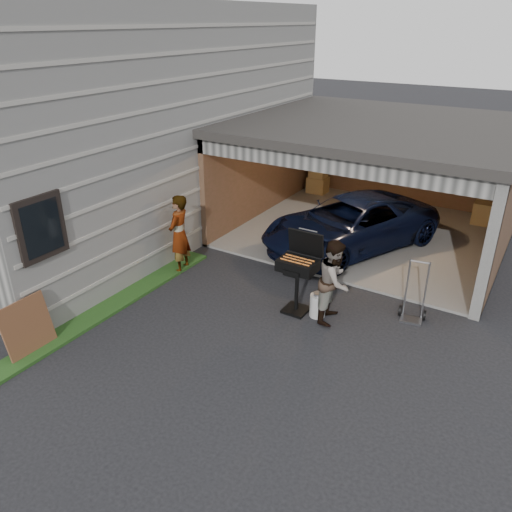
# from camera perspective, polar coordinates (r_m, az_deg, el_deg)

# --- Properties ---
(ground) EXTENTS (80.00, 80.00, 0.00)m
(ground) POSITION_cam_1_polar(r_m,az_deg,el_deg) (8.78, -6.92, -10.51)
(ground) COLOR black
(ground) RESTS_ON ground
(house) EXTENTS (7.00, 11.00, 5.50)m
(house) POSITION_cam_1_polar(r_m,az_deg,el_deg) (14.38, -16.99, 14.93)
(house) COLOR #474744
(house) RESTS_ON ground
(groundcover_strip) EXTENTS (0.50, 8.00, 0.06)m
(groundcover_strip) POSITION_cam_1_polar(r_m,az_deg,el_deg) (9.61, -21.47, -8.58)
(groundcover_strip) COLOR #193814
(groundcover_strip) RESTS_ON ground
(garage) EXTENTS (6.80, 6.30, 2.90)m
(garage) POSITION_cam_1_polar(r_m,az_deg,el_deg) (13.24, 14.07, 10.49)
(garage) COLOR #605E59
(garage) RESTS_ON ground
(minivan) EXTENTS (3.75, 4.94, 1.25)m
(minivan) POSITION_cam_1_polar(r_m,az_deg,el_deg) (12.21, 10.70, 3.38)
(minivan) COLOR black
(minivan) RESTS_ON ground
(woman) EXTENTS (0.55, 0.72, 1.77)m
(woman) POSITION_cam_1_polar(r_m,az_deg,el_deg) (11.01, -8.78, 2.50)
(woman) COLOR silver
(woman) RESTS_ON ground
(man) EXTENTS (0.69, 0.84, 1.60)m
(man) POSITION_cam_1_polar(r_m,az_deg,el_deg) (9.22, 8.97, -2.86)
(man) COLOR #4C201D
(man) RESTS_ON ground
(bbq_grill) EXTENTS (0.71, 0.62, 1.58)m
(bbq_grill) POSITION_cam_1_polar(r_m,az_deg,el_deg) (9.34, 4.88, -1.28)
(bbq_grill) COLOR black
(bbq_grill) RESTS_ON ground
(propane_tank) EXTENTS (0.36, 0.36, 0.45)m
(propane_tank) POSITION_cam_1_polar(r_m,az_deg,el_deg) (9.55, 7.06, -5.64)
(propane_tank) COLOR silver
(propane_tank) RESTS_ON ground
(plywood_panel) EXTENTS (0.24, 0.87, 0.96)m
(plywood_panel) POSITION_cam_1_polar(r_m,az_deg,el_deg) (9.22, -24.67, -7.43)
(plywood_panel) COLOR #57351E
(plywood_panel) RESTS_ON ground
(hand_truck) EXTENTS (0.52, 0.42, 1.21)m
(hand_truck) POSITION_cam_1_polar(r_m,az_deg,el_deg) (9.82, 17.48, -5.73)
(hand_truck) COLOR slate
(hand_truck) RESTS_ON ground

